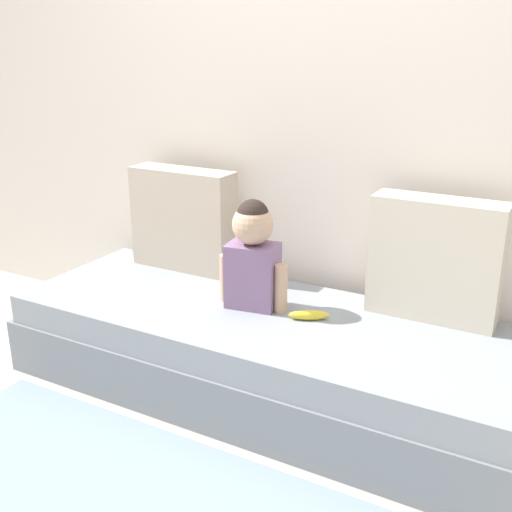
% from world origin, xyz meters
% --- Properties ---
extents(ground_plane, '(12.00, 12.00, 0.00)m').
position_xyz_m(ground_plane, '(0.00, 0.00, 0.00)').
color(ground_plane, '#B2ADA3').
extents(back_wall, '(5.47, 0.10, 2.34)m').
position_xyz_m(back_wall, '(0.00, 0.54, 1.17)').
color(back_wall, silver).
rests_on(back_wall, ground).
extents(couch, '(2.27, 0.81, 0.38)m').
position_xyz_m(couch, '(0.00, 0.00, 0.19)').
color(couch, gray).
rests_on(couch, ground).
extents(throw_pillow_left, '(0.54, 0.16, 0.51)m').
position_xyz_m(throw_pillow_left, '(-0.62, 0.31, 0.63)').
color(throw_pillow_left, '#C1B29E').
rests_on(throw_pillow_left, couch).
extents(throw_pillow_right, '(0.53, 0.16, 0.51)m').
position_xyz_m(throw_pillow_right, '(0.62, 0.31, 0.63)').
color(throw_pillow_right, beige).
rests_on(throw_pillow_right, couch).
extents(toddler, '(0.33, 0.18, 0.48)m').
position_xyz_m(toddler, '(-0.08, 0.05, 0.62)').
color(toddler, gray).
rests_on(toddler, couch).
extents(banana, '(0.17, 0.12, 0.04)m').
position_xyz_m(banana, '(0.19, 0.03, 0.40)').
color(banana, yellow).
rests_on(banana, couch).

